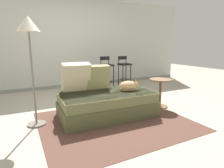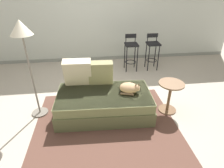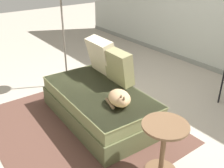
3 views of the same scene
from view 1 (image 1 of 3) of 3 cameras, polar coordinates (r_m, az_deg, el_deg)
The scene contains 12 objects.
ground_plane at distance 3.72m, azimuth -4.19°, elevation -7.54°, with size 16.00×16.00×0.00m, color #A89E8E.
wall_back_panel at distance 5.66m, azimuth -13.49°, elevation 12.17°, with size 8.00×0.10×2.60m, color #B7BCB2.
wall_baseboard_trim at distance 5.73m, azimuth -12.77°, elevation -0.46°, with size 8.00×0.02×0.09m, color gray.
area_rug at distance 3.13m, azimuth 0.89°, elevation -11.27°, with size 2.33×1.99×0.01m, color brown.
couch at distance 3.31m, azimuth -1.54°, elevation -6.10°, with size 1.66×0.95×0.42m.
throw_pillow_corner at distance 3.38m, azimuth -10.88°, elevation 2.17°, with size 0.50×0.31×0.51m.
throw_pillow_middle at distance 3.50m, azimuth -4.40°, elevation 2.17°, with size 0.44×0.23×0.45m.
cat at distance 3.43m, azimuth 5.17°, elevation -0.44°, with size 0.37×0.32×0.20m.
bar_stool_near_window at distance 5.18m, azimuth -1.65°, elevation 4.28°, with size 0.32×0.32×0.92m.
bar_stool_by_doorway at distance 5.44m, azimuth 3.75°, elevation 4.73°, with size 0.32×0.32×0.92m.
side_table at distance 3.86m, azimuth 14.55°, elevation -1.46°, with size 0.44×0.44×0.57m.
floor_lamp at distance 3.00m, azimuth -24.00°, elevation 13.65°, with size 0.32×0.32×1.64m.
Camera 1 is at (-1.35, -3.24, 1.23)m, focal length 30.00 mm.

